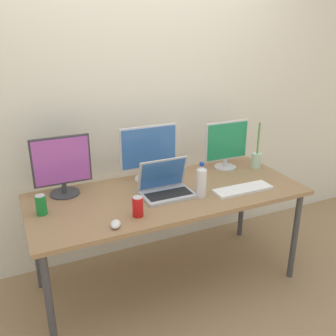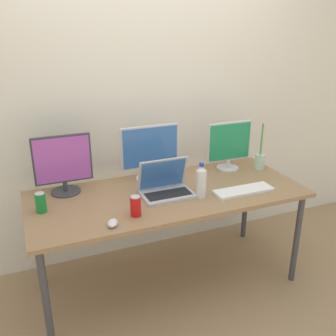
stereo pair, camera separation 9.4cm
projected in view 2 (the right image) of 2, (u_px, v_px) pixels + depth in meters
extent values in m
plane|color=#9E7F5B|center=(168.00, 281.00, 2.84)|extent=(16.00, 16.00, 0.00)
cube|color=silver|center=(139.00, 96.00, 2.88)|extent=(7.00, 0.08, 2.60)
cylinder|color=#424247|center=(46.00, 302.00, 2.11)|extent=(0.04, 0.04, 0.71)
cylinder|color=#424247|center=(297.00, 239.00, 2.73)|extent=(0.04, 0.04, 0.71)
cylinder|color=#424247|center=(37.00, 242.00, 2.69)|extent=(0.04, 0.04, 0.71)
cylinder|color=#424247|center=(246.00, 201.00, 3.31)|extent=(0.04, 0.04, 0.71)
cube|color=#93704C|center=(168.00, 194.00, 2.58)|extent=(1.88, 0.79, 0.03)
cylinder|color=#38383D|center=(66.00, 191.00, 2.57)|extent=(0.20, 0.20, 0.01)
cylinder|color=#38383D|center=(65.00, 186.00, 2.56)|extent=(0.03, 0.03, 0.07)
cube|color=#38383D|center=(62.00, 159.00, 2.49)|extent=(0.38, 0.02, 0.33)
cube|color=#A54CB2|center=(63.00, 160.00, 2.47)|extent=(0.36, 0.01, 0.30)
cylinder|color=silver|center=(151.00, 178.00, 2.79)|extent=(0.21, 0.21, 0.01)
cylinder|color=silver|center=(150.00, 172.00, 2.77)|extent=(0.03, 0.03, 0.09)
cube|color=silver|center=(150.00, 147.00, 2.70)|extent=(0.43, 0.02, 0.31)
cube|color=#3366B2|center=(151.00, 147.00, 2.69)|extent=(0.41, 0.01, 0.28)
cylinder|color=silver|center=(228.00, 168.00, 2.99)|extent=(0.18, 0.18, 0.01)
cylinder|color=silver|center=(228.00, 163.00, 2.98)|extent=(0.03, 0.03, 0.06)
cube|color=silver|center=(229.00, 141.00, 2.91)|extent=(0.37, 0.02, 0.31)
cube|color=#1E8C59|center=(230.00, 142.00, 2.90)|extent=(0.35, 0.01, 0.28)
cube|color=#B7B7BC|center=(167.00, 194.00, 2.52)|extent=(0.34, 0.23, 0.02)
cube|color=black|center=(168.00, 194.00, 2.50)|extent=(0.30, 0.13, 0.00)
cube|color=#B7B7BC|center=(163.00, 173.00, 2.54)|extent=(0.34, 0.07, 0.23)
cube|color=#3366B2|center=(163.00, 174.00, 2.54)|extent=(0.31, 0.06, 0.20)
cube|color=white|center=(243.00, 191.00, 2.57)|extent=(0.42, 0.14, 0.02)
ellipsoid|color=silver|center=(113.00, 223.00, 2.14)|extent=(0.09, 0.11, 0.03)
cylinder|color=silver|center=(201.00, 184.00, 2.47)|extent=(0.07, 0.07, 0.19)
cone|color=silver|center=(202.00, 168.00, 2.43)|extent=(0.06, 0.06, 0.03)
cylinder|color=#1938B2|center=(202.00, 165.00, 2.42)|extent=(0.03, 0.03, 0.02)
cylinder|color=#197F33|center=(41.00, 203.00, 2.29)|extent=(0.07, 0.07, 0.12)
cylinder|color=silver|center=(39.00, 193.00, 2.26)|extent=(0.06, 0.06, 0.00)
cylinder|color=red|center=(136.00, 206.00, 2.24)|extent=(0.07, 0.07, 0.12)
cylinder|color=silver|center=(135.00, 197.00, 2.22)|extent=(0.06, 0.06, 0.00)
cylinder|color=#B2D1B7|center=(260.00, 162.00, 2.96)|extent=(0.08, 0.08, 0.12)
cylinder|color=#519342|center=(262.00, 139.00, 2.90)|extent=(0.01, 0.01, 0.25)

